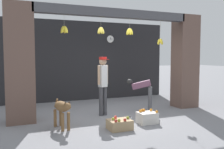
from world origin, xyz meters
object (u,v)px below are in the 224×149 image
(dog, at_px, (62,108))
(fruit_crate_oranges, at_px, (147,118))
(worker_stooping, at_px, (143,91))
(fruit_crate_apples, at_px, (120,124))
(shopkeeper, at_px, (103,81))
(water_bottle, at_px, (130,121))
(wall_clock, at_px, (110,39))

(dog, bearing_deg, fruit_crate_oranges, 68.99)
(worker_stooping, bearing_deg, fruit_crate_apples, 168.28)
(dog, distance_m, shopkeeper, 1.66)
(water_bottle, bearing_deg, dog, 165.67)
(shopkeeper, xyz_separation_m, water_bottle, (0.22, -1.25, -0.87))
(shopkeeper, relative_size, fruit_crate_oranges, 3.60)
(wall_clock, bearing_deg, fruit_crate_oranges, -98.46)
(dog, height_order, worker_stooping, worker_stooping)
(dog, bearing_deg, water_bottle, 64.42)
(wall_clock, bearing_deg, fruit_crate_apples, -109.54)
(dog, distance_m, water_bottle, 1.64)
(dog, distance_m, wall_clock, 4.70)
(worker_stooping, height_order, water_bottle, worker_stooping)
(fruit_crate_oranges, distance_m, fruit_crate_apples, 0.88)
(shopkeeper, height_order, worker_stooping, shopkeeper)
(fruit_crate_oranges, distance_m, wall_clock, 4.41)
(water_bottle, bearing_deg, fruit_crate_oranges, 4.96)
(shopkeeper, height_order, fruit_crate_apples, shopkeeper)
(fruit_crate_apples, relative_size, water_bottle, 2.24)
(fruit_crate_apples, bearing_deg, water_bottle, 25.07)
(fruit_crate_apples, distance_m, wall_clock, 4.78)
(dog, distance_m, worker_stooping, 2.68)
(worker_stooping, relative_size, wall_clock, 3.34)
(shopkeeper, relative_size, fruit_crate_apples, 3.18)
(shopkeeper, bearing_deg, dog, 17.09)
(fruit_crate_oranges, bearing_deg, wall_clock, 81.54)
(dog, xyz_separation_m, wall_clock, (2.61, 3.43, 1.87))
(worker_stooping, bearing_deg, shopkeeper, 119.53)
(water_bottle, bearing_deg, wall_clock, 74.48)
(dog, xyz_separation_m, worker_stooping, (2.57, 0.74, 0.18))
(fruit_crate_apples, bearing_deg, fruit_crate_oranges, 13.75)
(fruit_crate_apples, bearing_deg, dog, 154.87)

